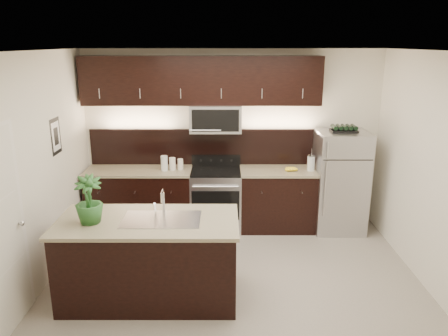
# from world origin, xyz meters

# --- Properties ---
(ground) EXTENTS (4.50, 4.50, 0.00)m
(ground) POSITION_xyz_m (0.00, 0.00, 0.00)
(ground) COLOR gray
(ground) RESTS_ON ground
(room_walls) EXTENTS (4.52, 4.02, 2.71)m
(room_walls) POSITION_xyz_m (-0.11, -0.04, 1.70)
(room_walls) COLOR silver
(room_walls) RESTS_ON ground
(counter_run) EXTENTS (3.51, 0.65, 0.94)m
(counter_run) POSITION_xyz_m (-0.46, 1.69, 0.47)
(counter_run) COLOR black
(counter_run) RESTS_ON ground
(upper_fixtures) EXTENTS (3.49, 0.40, 1.66)m
(upper_fixtures) POSITION_xyz_m (-0.43, 1.84, 2.14)
(upper_fixtures) COLOR black
(upper_fixtures) RESTS_ON counter_run
(island) EXTENTS (1.96, 0.96, 0.94)m
(island) POSITION_xyz_m (-0.95, -0.24, 0.47)
(island) COLOR black
(island) RESTS_ON ground
(sink_faucet) EXTENTS (0.84, 0.50, 0.28)m
(sink_faucet) POSITION_xyz_m (-0.80, -0.23, 0.96)
(sink_faucet) COLOR silver
(sink_faucet) RESTS_ON island
(refrigerator) EXTENTS (0.74, 0.67, 1.53)m
(refrigerator) POSITION_xyz_m (1.62, 1.63, 0.77)
(refrigerator) COLOR #B2B2B7
(refrigerator) RESTS_ON ground
(wine_rack) EXTENTS (0.38, 0.23, 0.09)m
(wine_rack) POSITION_xyz_m (1.62, 1.63, 1.57)
(wine_rack) COLOR black
(wine_rack) RESTS_ON refrigerator
(plant) EXTENTS (0.36, 0.36, 0.52)m
(plant) POSITION_xyz_m (-1.54, -0.32, 1.20)
(plant) COLOR #245622
(plant) RESTS_ON island
(canisters) EXTENTS (0.33, 0.16, 0.22)m
(canisters) POSITION_xyz_m (-0.93, 1.66, 1.04)
(canisters) COLOR silver
(canisters) RESTS_ON counter_run
(french_press) EXTENTS (0.11, 0.11, 0.33)m
(french_press) POSITION_xyz_m (1.17, 1.64, 1.06)
(french_press) COLOR silver
(french_press) RESTS_ON counter_run
(bananas) EXTENTS (0.22, 0.18, 0.06)m
(bananas) POSITION_xyz_m (0.81, 1.61, 0.97)
(bananas) COLOR yellow
(bananas) RESTS_ON counter_run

